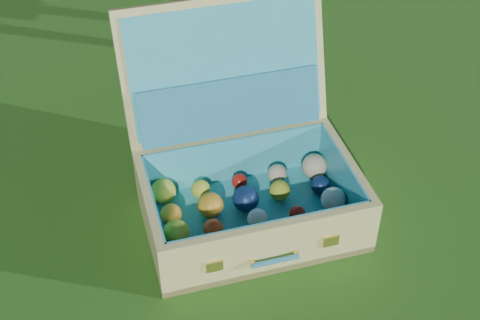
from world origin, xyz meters
name	(u,v)px	position (x,y,z in m)	size (l,w,h in m)	color
ground	(240,190)	(0.00, 0.00, 0.00)	(60.00, 60.00, 0.00)	#215114
suitcase	(242,162)	(-0.02, -0.05, 0.15)	(0.63, 0.61, 0.52)	#D6C973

